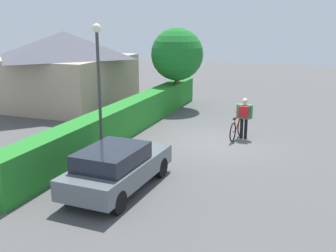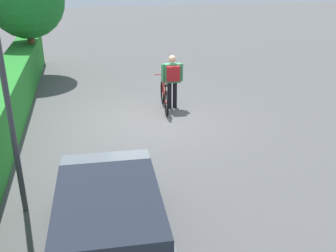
{
  "view_description": "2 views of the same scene",
  "coord_description": "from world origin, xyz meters",
  "px_view_note": "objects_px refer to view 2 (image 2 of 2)",
  "views": [
    {
      "loc": [
        -15.05,
        -3.58,
        4.74
      ],
      "look_at": [
        -2.78,
        1.06,
        1.26
      ],
      "focal_mm": 43.43,
      "sensor_mm": 36.0,
      "label": 1
    },
    {
      "loc": [
        -10.37,
        1.71,
        4.29
      ],
      "look_at": [
        -2.13,
        -0.04,
        0.71
      ],
      "focal_mm": 42.2,
      "sensor_mm": 36.0,
      "label": 2
    }
  ],
  "objects_px": {
    "person_rider": "(172,77)",
    "tree_kerbside": "(26,0)",
    "bicycle": "(164,97)",
    "parked_car_near": "(110,224)"
  },
  "relations": [
    {
      "from": "person_rider",
      "to": "bicycle",
      "type": "bearing_deg",
      "value": 102.05
    },
    {
      "from": "person_rider",
      "to": "tree_kerbside",
      "type": "xyz_separation_m",
      "value": [
        4.54,
        4.48,
        1.89
      ]
    },
    {
      "from": "tree_kerbside",
      "to": "parked_car_near",
      "type": "bearing_deg",
      "value": -169.15
    },
    {
      "from": "parked_car_near",
      "to": "tree_kerbside",
      "type": "xyz_separation_m",
      "value": [
        10.97,
        2.1,
        2.19
      ]
    },
    {
      "from": "bicycle",
      "to": "person_rider",
      "type": "xyz_separation_m",
      "value": [
        0.06,
        -0.26,
        0.59
      ]
    },
    {
      "from": "tree_kerbside",
      "to": "bicycle",
      "type": "bearing_deg",
      "value": -137.48
    },
    {
      "from": "person_rider",
      "to": "tree_kerbside",
      "type": "distance_m",
      "value": 6.66
    },
    {
      "from": "parked_car_near",
      "to": "tree_kerbside",
      "type": "bearing_deg",
      "value": 10.85
    },
    {
      "from": "bicycle",
      "to": "parked_car_near",
      "type": "bearing_deg",
      "value": 161.62
    },
    {
      "from": "bicycle",
      "to": "tree_kerbside",
      "type": "relative_size",
      "value": 0.43
    }
  ]
}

